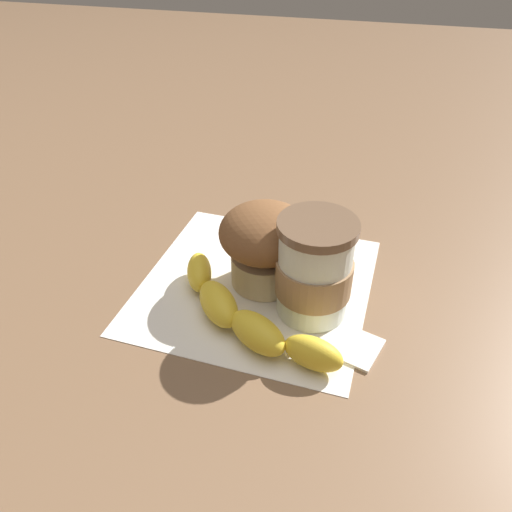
{
  "coord_description": "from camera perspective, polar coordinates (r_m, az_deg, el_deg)",
  "views": [
    {
      "loc": [
        -0.12,
        0.45,
        0.39
      ],
      "look_at": [
        0.0,
        0.0,
        0.04
      ],
      "focal_mm": 35.0,
      "sensor_mm": 36.0,
      "label": 1
    }
  ],
  "objects": [
    {
      "name": "ground_plane",
      "position": [
        0.6,
        -0.0,
        -3.29
      ],
      "size": [
        3.0,
        3.0,
        0.0
      ],
      "primitive_type": "plane",
      "color": "brown"
    },
    {
      "name": "muffin",
      "position": [
        0.57,
        1.02,
        1.59
      ],
      "size": [
        0.11,
        0.11,
        0.1
      ],
      "color": "beige",
      "rests_on": "paper_napkin"
    },
    {
      "name": "sugar_packet",
      "position": [
        0.53,
        12.1,
        -10.35
      ],
      "size": [
        0.05,
        0.06,
        0.01
      ],
      "primitive_type": "cube",
      "rotation": [
        0.0,
        0.0,
        4.41
      ],
      "color": "white",
      "rests_on": "ground_plane"
    },
    {
      "name": "paper_napkin",
      "position": [
        0.6,
        -0.0,
        -3.24
      ],
      "size": [
        0.28,
        0.28,
        0.0
      ],
      "primitive_type": "cube",
      "rotation": [
        0.0,
        0.0,
        -0.05
      ],
      "color": "white",
      "rests_on": "ground_plane"
    },
    {
      "name": "banana",
      "position": [
        0.53,
        -1.51,
        -6.65
      ],
      "size": [
        0.21,
        0.15,
        0.04
      ],
      "color": "gold",
      "rests_on": "paper_napkin"
    },
    {
      "name": "coffee_cup",
      "position": [
        0.53,
        6.68,
        -1.61
      ],
      "size": [
        0.08,
        0.08,
        0.12
      ],
      "color": "silver",
      "rests_on": "paper_napkin"
    }
  ]
}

